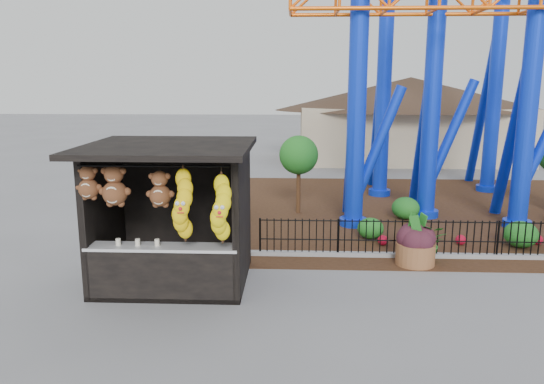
{
  "coord_description": "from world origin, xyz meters",
  "views": [
    {
      "loc": [
        -0.32,
        -10.02,
        4.44
      ],
      "look_at": [
        -0.83,
        1.5,
        2.0
      ],
      "focal_mm": 35.0,
      "sensor_mm": 36.0,
      "label": 1
    }
  ],
  "objects_px": {
    "prize_booth": "(170,218)",
    "terracotta_planter": "(415,254)",
    "roller_coaster": "(464,17)",
    "potted_plant": "(428,242)"
  },
  "relations": [
    {
      "from": "prize_booth",
      "to": "roller_coaster",
      "type": "distance_m",
      "value": 11.98
    },
    {
      "from": "potted_plant",
      "to": "terracotta_planter",
      "type": "bearing_deg",
      "value": -128.23
    },
    {
      "from": "prize_booth",
      "to": "terracotta_planter",
      "type": "xyz_separation_m",
      "value": [
        5.64,
        1.59,
        -1.26
      ]
    },
    {
      "from": "terracotta_planter",
      "to": "potted_plant",
      "type": "relative_size",
      "value": 0.94
    },
    {
      "from": "terracotta_planter",
      "to": "roller_coaster",
      "type": "bearing_deg",
      "value": 66.67
    },
    {
      "from": "roller_coaster",
      "to": "potted_plant",
      "type": "relative_size",
      "value": 10.91
    },
    {
      "from": "roller_coaster",
      "to": "terracotta_planter",
      "type": "relative_size",
      "value": 11.56
    },
    {
      "from": "roller_coaster",
      "to": "terracotta_planter",
      "type": "xyz_separation_m",
      "value": [
        -2.47,
        -5.74,
        -6.17
      ]
    },
    {
      "from": "terracotta_planter",
      "to": "potted_plant",
      "type": "distance_m",
      "value": 0.46
    },
    {
      "from": "roller_coaster",
      "to": "potted_plant",
      "type": "height_order",
      "value": "roller_coaster"
    }
  ]
}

